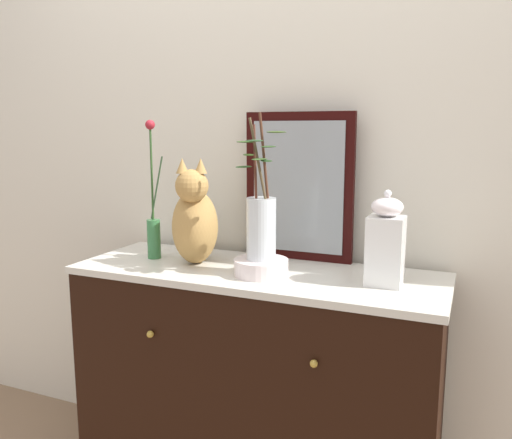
# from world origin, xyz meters

# --- Properties ---
(wall_back) EXTENTS (4.40, 0.08, 2.60)m
(wall_back) POSITION_xyz_m (0.00, 0.31, 1.30)
(wall_back) COLOR silver
(wall_back) RESTS_ON ground_plane
(sideboard) EXTENTS (1.30, 0.48, 0.89)m
(sideboard) POSITION_xyz_m (0.00, -0.00, 0.45)
(sideboard) COLOR black
(sideboard) RESTS_ON ground_plane
(mirror_leaning) EXTENTS (0.42, 0.03, 0.55)m
(mirror_leaning) POSITION_xyz_m (0.08, 0.21, 1.17)
(mirror_leaning) COLOR black
(mirror_leaning) RESTS_ON sideboard
(cat_sitting) EXTENTS (0.25, 0.43, 0.39)m
(cat_sitting) POSITION_xyz_m (-0.24, 0.00, 1.05)
(cat_sitting) COLOR #AE8447
(cat_sitting) RESTS_ON sideboard
(vase_slim_green) EXTENTS (0.08, 0.05, 0.52)m
(vase_slim_green) POSITION_xyz_m (-0.43, 0.01, 1.02)
(vase_slim_green) COLOR #367542
(vase_slim_green) RESTS_ON sideboard
(bowl_porcelain) EXTENTS (0.18, 0.18, 0.06)m
(bowl_porcelain) POSITION_xyz_m (0.04, -0.05, 0.92)
(bowl_porcelain) COLOR silver
(bowl_porcelain) RESTS_ON sideboard
(vase_glass_clear) EXTENTS (0.18, 0.14, 0.49)m
(vase_glass_clear) POSITION_xyz_m (0.04, -0.06, 1.07)
(vase_glass_clear) COLOR silver
(vase_glass_clear) RESTS_ON bowl_porcelain
(jar_lidded_porcelain) EXTENTS (0.11, 0.11, 0.30)m
(jar_lidded_porcelain) POSITION_xyz_m (0.44, -0.00, 1.03)
(jar_lidded_porcelain) COLOR white
(jar_lidded_porcelain) RESTS_ON sideboard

